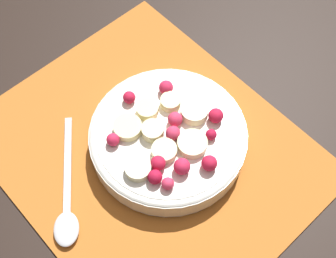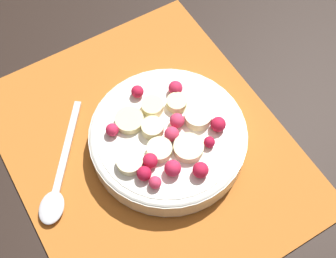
{
  "view_description": "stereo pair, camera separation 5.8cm",
  "coord_description": "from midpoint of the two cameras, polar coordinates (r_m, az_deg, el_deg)",
  "views": [
    {
      "loc": [
        0.22,
        -0.17,
        0.55
      ],
      "look_at": [
        0.01,
        0.02,
        0.05
      ],
      "focal_mm": 50.0,
      "sensor_mm": 36.0,
      "label": 1
    },
    {
      "loc": [
        0.26,
        -0.12,
        0.55
      ],
      "look_at": [
        0.01,
        0.02,
        0.05
      ],
      "focal_mm": 50.0,
      "sensor_mm": 36.0,
      "label": 2
    }
  ],
  "objects": [
    {
      "name": "ground_plane",
      "position": [
        0.62,
        -4.97,
        -2.98
      ],
      "size": [
        3.0,
        3.0,
        0.0
      ],
      "primitive_type": "plane",
      "color": "black"
    },
    {
      "name": "placemat",
      "position": [
        0.62,
        -4.99,
        -2.85
      ],
      "size": [
        0.41,
        0.34,
        0.01
      ],
      "color": "#B26023",
      "rests_on": "ground_plane"
    },
    {
      "name": "fruit_bowl",
      "position": [
        0.6,
        -2.78,
        -1.2
      ],
      "size": [
        0.2,
        0.2,
        0.05
      ],
      "color": "silver",
      "rests_on": "placemat"
    },
    {
      "name": "spoon",
      "position": [
        0.6,
        -15.01,
        -9.46
      ],
      "size": [
        0.15,
        0.12,
        0.01
      ],
      "rotation": [
        0.0,
        0.0,
        5.63
      ],
      "color": "silver",
      "rests_on": "placemat"
    }
  ]
}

